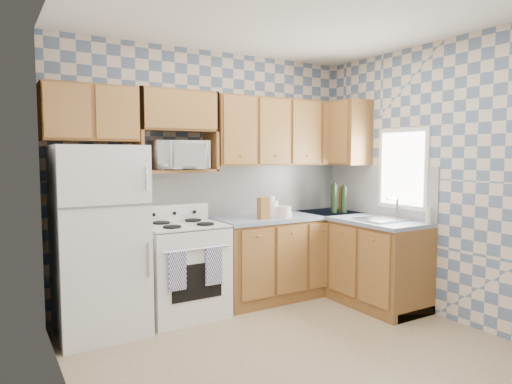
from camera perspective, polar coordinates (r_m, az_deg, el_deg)
floor at (r=3.94m, az=5.31°, el=-19.29°), size 3.40×3.40×0.00m
back_wall at (r=4.98m, az=-5.54°, el=1.81°), size 3.40×0.02×2.70m
right_wall at (r=4.81m, az=21.97°, el=1.39°), size 0.02×3.20×2.70m
backsplash_back at (r=5.17m, az=-1.48°, el=0.27°), size 2.60×0.02×0.56m
backsplash_right at (r=5.34m, az=14.98°, el=0.25°), size 0.02×1.60×0.56m
refrigerator at (r=4.30m, az=-19.00°, el=-5.73°), size 0.75×0.70×1.68m
stove_body at (r=4.63m, az=-9.02°, el=-9.72°), size 0.76×0.65×0.90m
cooktop at (r=4.54m, az=-9.09°, el=-4.15°), size 0.76×0.65×0.02m
backguard at (r=4.78m, az=-10.34°, el=-2.57°), size 0.76×0.08×0.17m
dish_towel_left at (r=4.23m, az=-9.82°, el=-9.71°), size 0.17×0.02×0.36m
dish_towel_right at (r=4.37m, az=-5.31°, el=-9.20°), size 0.17×0.02×0.36m
base_cabinets_back at (r=5.26m, az=4.19°, el=-8.03°), size 1.75×0.60×0.88m
base_cabinets_right at (r=5.25m, az=12.58°, el=-8.18°), size 0.60×1.60×0.88m
countertop_back at (r=5.18m, az=4.25°, el=-3.07°), size 1.77×0.63×0.04m
countertop_right at (r=5.16m, az=12.63°, el=-3.20°), size 0.63×1.60×0.04m
upper_cabinets_back at (r=5.25m, az=3.42°, el=7.43°), size 1.75×0.33×0.74m
upper_cabinets_fridge at (r=4.43m, az=-20.10°, el=9.22°), size 0.82×0.33×0.50m
upper_cabinets_right at (r=5.54m, az=10.63°, el=7.22°), size 0.33×0.70×0.74m
microwave_shelf at (r=4.64m, az=-9.92°, el=2.60°), size 0.80×0.33×0.03m
microwave at (r=4.62m, az=-9.52°, el=4.57°), size 0.55×0.40×0.29m
sink at (r=4.92m, az=15.50°, el=-3.36°), size 0.48×0.40×0.03m
window at (r=5.08m, az=17.85°, el=2.79°), size 0.02×0.66×0.86m
bottle_0 at (r=5.38m, az=9.73°, el=-0.82°), size 0.07×0.07×0.33m
bottle_1 at (r=5.41m, az=10.94°, el=-0.94°), size 0.07×0.07×0.31m
bottle_2 at (r=5.52m, az=10.63°, el=-0.94°), size 0.07×0.07×0.29m
knife_block at (r=4.82m, az=0.91°, el=-2.04°), size 0.11×0.11×0.23m
electric_kettle at (r=4.95m, az=1.99°, el=-2.13°), size 0.14×0.14×0.18m
food_containers at (r=4.95m, az=3.47°, el=-2.47°), size 0.18×0.18×0.12m
soap_bottle at (r=4.81m, az=20.79°, el=-2.70°), size 0.06×0.06×0.17m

